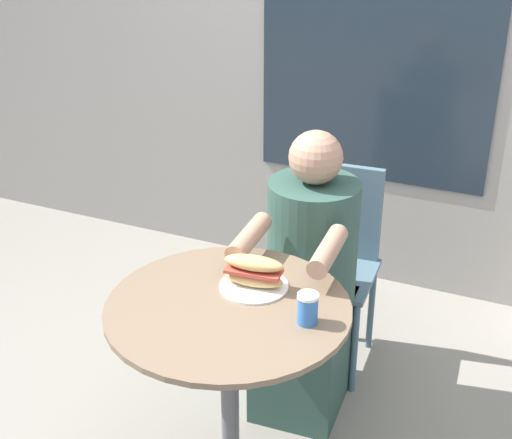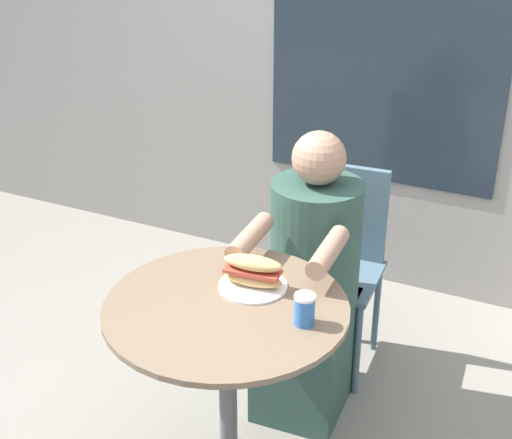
% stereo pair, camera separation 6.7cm
% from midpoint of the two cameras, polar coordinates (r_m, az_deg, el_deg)
% --- Properties ---
extents(storefront_wall, '(8.00, 0.09, 2.80)m').
position_cam_midpoint_polar(storefront_wall, '(3.48, 9.61, 16.30)').
color(storefront_wall, gray).
rests_on(storefront_wall, ground_plane).
extents(cafe_table, '(0.77, 0.77, 0.76)m').
position_cam_midpoint_polar(cafe_table, '(2.34, -3.01, -10.95)').
color(cafe_table, brown).
rests_on(cafe_table, ground_plane).
extents(diner_chair, '(0.40, 0.40, 0.87)m').
position_cam_midpoint_polar(diner_chair, '(3.06, 5.69, -2.25)').
color(diner_chair, slate).
rests_on(diner_chair, ground_plane).
extents(seated_diner, '(0.38, 0.63, 1.14)m').
position_cam_midpoint_polar(seated_diner, '(2.79, 3.49, -5.89)').
color(seated_diner, '#2D4C42').
rests_on(seated_diner, ground_plane).
extents(sandwich_on_plate, '(0.22, 0.22, 0.11)m').
position_cam_midpoint_polar(sandwich_on_plate, '(2.29, -1.02, -4.41)').
color(sandwich_on_plate, white).
rests_on(sandwich_on_plate, cafe_table).
extents(drink_cup, '(0.06, 0.06, 0.10)m').
position_cam_midpoint_polar(drink_cup, '(2.12, 3.24, -7.13)').
color(drink_cup, '#336BB7').
rests_on(drink_cup, cafe_table).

